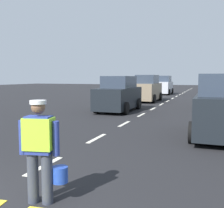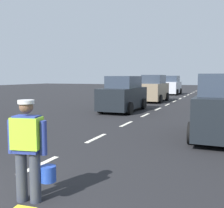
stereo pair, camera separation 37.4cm
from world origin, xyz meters
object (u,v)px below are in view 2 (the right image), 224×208
object	(u,v)px
road_worker	(29,146)
car_oncoming_second	(154,89)
car_oncoming_lead	(123,95)
car_oncoming_third	(172,86)
car_parked_curbside	(224,109)

from	to	relation	value
road_worker	car_oncoming_second	size ratio (longest dim) A/B	0.39
car_oncoming_second	car_oncoming_lead	xyz separation A→B (m)	(-0.11, -6.94, -0.05)
road_worker	car_oncoming_lead	bearing A→B (deg)	103.06
car_oncoming_third	road_worker	bearing A→B (deg)	-84.18
car_oncoming_second	road_worker	bearing A→B (deg)	-82.02
car_oncoming_lead	car_oncoming_second	bearing A→B (deg)	89.08
car_oncoming_lead	car_oncoming_third	bearing A→B (deg)	90.59
car_parked_curbside	car_oncoming_lead	bearing A→B (deg)	134.82
car_oncoming_third	car_parked_curbside	world-z (taller)	car_oncoming_third
car_oncoming_second	car_oncoming_lead	size ratio (longest dim) A/B	1.00
road_worker	car_oncoming_lead	size ratio (longest dim) A/B	0.39
car_oncoming_second	car_parked_curbside	xyz separation A→B (m)	(5.49, -12.58, -0.03)
road_worker	car_parked_curbside	distance (m)	6.80
car_oncoming_second	car_oncoming_third	distance (m)	9.83
car_oncoming_second	car_parked_curbside	bearing A→B (deg)	-66.41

